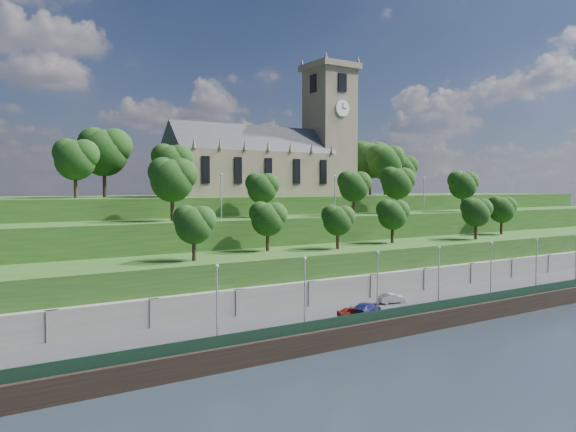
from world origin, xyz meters
TOP-DOWN VIEW (x-y plane):
  - ground at (0.00, 0.00)m, footprint 320.00×320.00m
  - promenade at (0.00, 6.00)m, footprint 160.00×12.00m
  - quay_wall at (0.00, -0.05)m, footprint 160.00×0.50m
  - fence at (0.00, 0.60)m, footprint 160.00×0.10m
  - retaining_wall at (0.00, 11.97)m, footprint 160.00×2.10m
  - embankment_lower at (0.00, 18.00)m, footprint 160.00×12.00m
  - embankment_upper at (0.00, 29.00)m, footprint 160.00×10.00m
  - hilltop at (0.00, 50.00)m, footprint 160.00×32.00m
  - church at (0.79, 45.98)m, footprint 38.60×12.35m
  - trees_lower at (3.61, 18.09)m, footprint 67.31×8.69m
  - trees_upper at (2.15, 28.15)m, footprint 64.03×7.93m
  - trees_hilltop at (2.55, 45.55)m, footprint 74.78×16.85m
  - lamp_posts_promenade at (-2.00, 2.50)m, footprint 60.36×0.36m
  - lamp_posts_upper at (0.00, 26.00)m, footprint 40.36×0.36m
  - car_left at (-14.85, 3.33)m, footprint 3.86×2.74m
  - car_middle at (-5.66, 6.84)m, footprint 3.91×2.01m
  - car_right at (-12.76, 3.53)m, footprint 5.33×3.90m

SIDE VIEW (x-z plane):
  - ground at x=0.00m, z-range 0.00..0.00m
  - promenade at x=0.00m, z-range 0.00..2.00m
  - quay_wall at x=0.00m, z-range 0.00..2.20m
  - retaining_wall at x=0.00m, z-range 0.00..5.00m
  - fence at x=0.00m, z-range 2.00..3.20m
  - car_left at x=-14.85m, z-range 2.00..3.22m
  - car_middle at x=-5.66m, z-range 2.00..3.23m
  - car_right at x=-12.76m, z-range 2.00..3.43m
  - embankment_lower at x=0.00m, z-range 0.00..8.00m
  - embankment_upper at x=0.00m, z-range 0.00..12.00m
  - lamp_posts_promenade at x=-2.00m, z-range 2.60..10.02m
  - hilltop at x=0.00m, z-range 0.00..15.00m
  - trees_lower at x=3.61m, z-range 9.06..16.11m
  - lamp_posts_upper at x=0.00m, z-range 12.58..19.15m
  - trees_upper at x=2.15m, z-range 13.07..21.79m
  - trees_hilltop at x=2.55m, z-range 16.21..28.11m
  - church at x=0.79m, z-range 8.72..36.32m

